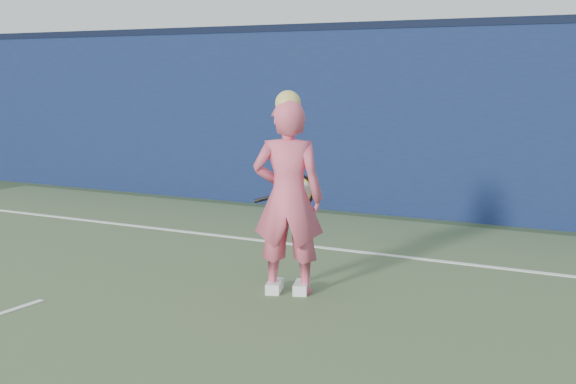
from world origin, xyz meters
The scene contains 4 objects.
backstop_wall centered at (0.00, 6.50, 1.25)m, with size 24.00×0.40×2.50m, color #0D1A3B.
wall_cap centered at (0.00, 6.50, 2.55)m, with size 24.00×0.42×0.10m, color black.
player centered at (1.70, 2.24, 0.85)m, with size 0.72×0.59×1.77m.
racket centered at (1.55, 2.63, 0.84)m, with size 0.58×0.20×0.32m.
Camera 1 is at (4.99, -3.76, 1.91)m, focal length 50.00 mm.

